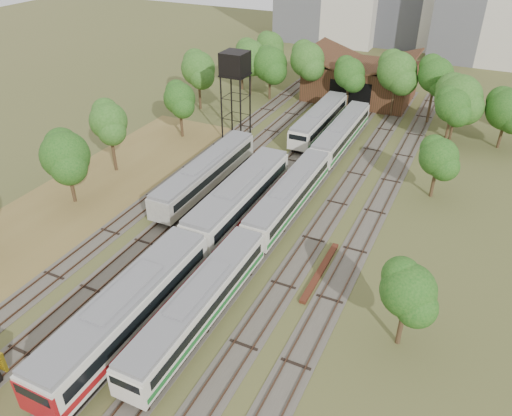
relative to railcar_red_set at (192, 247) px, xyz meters
The scene contains 13 objects.
ground 9.85m from the railcar_red_set, 78.00° to the right, with size 240.00×240.00×0.00m, color #475123.
dry_grass_patch 16.20m from the railcar_red_set, behind, with size 14.00×60.00×0.04m, color brown.
tracks 15.78m from the railcar_red_set, 85.11° to the left, with size 24.60×80.00×0.19m.
railcar_red_set is the anchor object (origin of this frame).
railcar_green_set 12.59m from the railcar_red_set, 71.47° to the left, with size 2.69×52.08×3.31m.
railcar_rear 32.33m from the railcar_red_set, 90.00° to the left, with size 2.76×16.08×3.41m.
old_grey_coach 13.86m from the railcar_red_set, 115.66° to the left, with size 2.73×18.00×3.37m.
water_tower 29.41m from the railcar_red_set, 109.95° to the left, with size 3.24×3.24×11.20m.
rail_pile_far 11.10m from the railcar_red_set, 20.98° to the left, with size 0.54×8.58×0.28m, color #542618.
maintenance_shed 48.58m from the railcar_red_set, 88.82° to the left, with size 16.45×11.55×7.58m.
tree_band_left 27.48m from the railcar_red_set, 130.87° to the left, with size 7.76×76.40×8.67m.
tree_band_far 41.91m from the railcar_red_set, 80.97° to the left, with size 49.52×11.08×9.34m.
tree_band_right 26.40m from the railcar_red_set, 50.25° to the left, with size 5.70×40.29×7.65m.
Camera 1 is at (17.62, -19.11, 27.08)m, focal length 35.00 mm.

